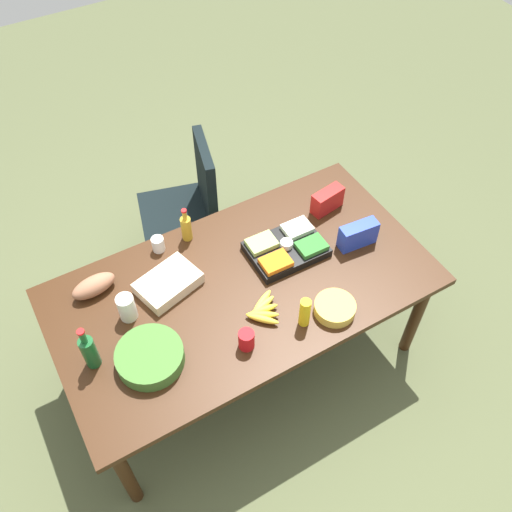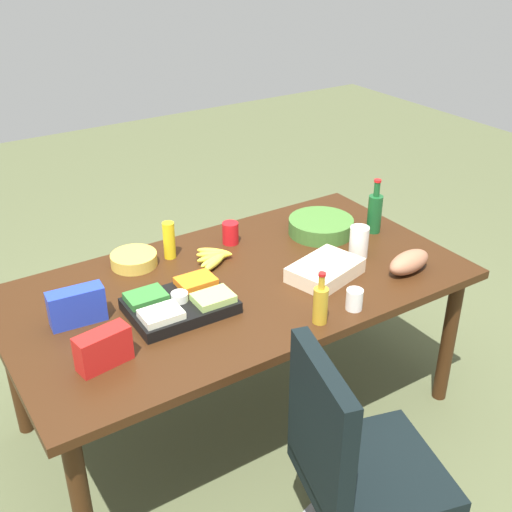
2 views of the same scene
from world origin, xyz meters
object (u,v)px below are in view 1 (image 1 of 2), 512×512
object	(u,v)px
dressing_bottle	(186,227)
sheet_cake	(168,283)
salad_bowl	(150,357)
paper_cup	(158,244)
banana_bunch	(262,310)
chip_bag_red	(327,200)
conference_table	(243,292)
mayo_jar	(127,308)
chip_bag_blue	(358,235)
mustard_bottle	(305,312)
wine_bottle	(89,351)
chip_bowl	(335,308)
veggie_tray	(286,248)
red_solo_cup	(246,340)
office_chair	(186,219)
bread_loaf	(94,286)

from	to	relation	value
dressing_bottle	sheet_cake	xyz separation A→B (m)	(-0.24, -0.27, -0.05)
salad_bowl	paper_cup	world-z (taller)	paper_cup
banana_bunch	chip_bag_red	bearing A→B (deg)	32.53
conference_table	chip_bag_red	world-z (taller)	chip_bag_red
mayo_jar	chip_bag_blue	bearing A→B (deg)	-8.06
sheet_cake	conference_table	bearing A→B (deg)	-27.71
salad_bowl	mustard_bottle	bearing A→B (deg)	-13.64
conference_table	mayo_jar	bearing A→B (deg)	169.12
chip_bag_blue	paper_cup	distance (m)	1.12
wine_bottle	dressing_bottle	world-z (taller)	wine_bottle
chip_bowl	paper_cup	bearing A→B (deg)	126.22
wine_bottle	paper_cup	size ratio (longest dim) A/B	3.16
conference_table	wine_bottle	world-z (taller)	wine_bottle
conference_table	chip_bag_blue	bearing A→B (deg)	-5.62
dressing_bottle	chip_bag_red	size ratio (longest dim) A/B	1.13
veggie_tray	salad_bowl	bearing A→B (deg)	-164.55
veggie_tray	paper_cup	bearing A→B (deg)	148.41
paper_cup	red_solo_cup	distance (m)	0.80
chip_bowl	office_chair	bearing A→B (deg)	100.98
salad_bowl	office_chair	bearing A→B (deg)	58.76
conference_table	banana_bunch	xyz separation A→B (m)	(-0.00, -0.21, 0.10)
sheet_cake	veggie_tray	bearing A→B (deg)	-8.93
office_chair	mustard_bottle	bearing A→B (deg)	-86.37
office_chair	paper_cup	size ratio (longest dim) A/B	10.86
office_chair	banana_bunch	xyz separation A→B (m)	(-0.07, -1.15, 0.41)
banana_bunch	sheet_cake	world-z (taller)	sheet_cake
sheet_cake	chip_bag_red	size ratio (longest dim) A/B	1.60
mustard_bottle	paper_cup	bearing A→B (deg)	118.32
red_solo_cup	veggie_tray	bearing A→B (deg)	40.27
wine_bottle	chip_bag_blue	bearing A→B (deg)	-0.68
conference_table	mayo_jar	size ratio (longest dim) A/B	13.16
conference_table	office_chair	distance (m)	0.99
dressing_bottle	mustard_bottle	xyz separation A→B (m)	(0.26, -0.82, 0.00)
veggie_tray	mustard_bottle	world-z (taller)	mustard_bottle
veggie_tray	salad_bowl	world-z (taller)	veggie_tray
office_chair	dressing_bottle	xyz separation A→B (m)	(-0.18, -0.49, 0.48)
mayo_jar	sheet_cake	distance (m)	0.27
veggie_tray	paper_cup	world-z (taller)	paper_cup
wine_bottle	bread_loaf	xyz separation A→B (m)	(0.15, 0.40, -0.06)
chip_bag_blue	chip_bowl	xyz separation A→B (m)	(-0.38, -0.32, -0.05)
office_chair	bread_loaf	world-z (taller)	office_chair
banana_bunch	chip_bag_red	size ratio (longest dim) A/B	1.12
chip_bowl	mustard_bottle	xyz separation A→B (m)	(-0.17, 0.02, 0.06)
chip_bag_red	bread_loaf	bearing A→B (deg)	175.75
mayo_jar	dressing_bottle	distance (m)	0.60
paper_cup	chip_bag_blue	bearing A→B (deg)	-27.81
veggie_tray	sheet_cake	world-z (taller)	veggie_tray
banana_bunch	chip_bag_red	distance (m)	0.85
chip_bag_blue	chip_bowl	distance (m)	0.49
mayo_jar	mustard_bottle	size ratio (longest dim) A/B	0.85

